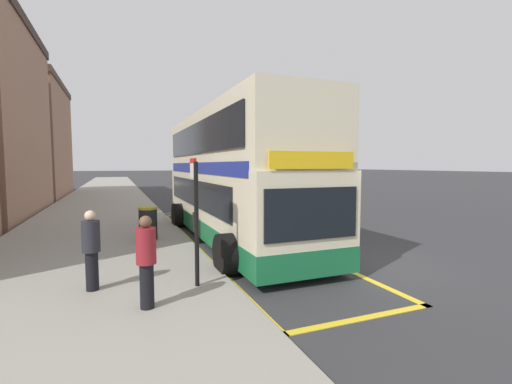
# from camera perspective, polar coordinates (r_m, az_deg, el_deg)

# --- Properties ---
(ground_plane) EXTENTS (260.00, 260.00, 0.00)m
(ground_plane) POSITION_cam_1_polar(r_m,az_deg,el_deg) (39.80, -12.86, 0.56)
(ground_plane) COLOR #333335
(pavement_near) EXTENTS (6.00, 76.00, 0.14)m
(pavement_near) POSITION_cam_1_polar(r_m,az_deg,el_deg) (39.31, -22.98, 0.37)
(pavement_near) COLOR gray
(pavement_near) RESTS_ON ground
(double_decker_bus) EXTENTS (3.24, 10.95, 4.40)m
(double_decker_bus) POSITION_cam_1_polar(r_m,az_deg,el_deg) (12.33, -4.03, 1.85)
(double_decker_bus) COLOR beige
(double_decker_bus) RESTS_ON ground
(bus_bay_markings) EXTENTS (3.13, 13.70, 0.01)m
(bus_bay_markings) POSITION_cam_1_polar(r_m,az_deg,el_deg) (12.34, -3.46, -7.80)
(bus_bay_markings) COLOR yellow
(bus_bay_markings) RESTS_ON ground
(bus_stop_sign) EXTENTS (0.09, 0.51, 2.62)m
(bus_stop_sign) POSITION_cam_1_polar(r_m,az_deg,el_deg) (7.24, -9.85, -3.01)
(bus_stop_sign) COLOR black
(bus_stop_sign) RESTS_ON pavement_near
(terrace_far) EXTENTS (7.73, 11.60, 9.49)m
(terrace_far) POSITION_cam_1_polar(r_m,az_deg,el_deg) (34.55, -35.15, 7.18)
(terrace_far) COLOR #9E7056
(terrace_far) RESTS_ON ground
(parked_car_teal_across) EXTENTS (2.09, 4.20, 1.62)m
(parked_car_teal_across) POSITION_cam_1_polar(r_m,az_deg,el_deg) (50.55, -11.60, 2.29)
(parked_car_teal_across) COLOR #196066
(parked_car_teal_across) RESTS_ON ground
(parked_car_silver_ahead) EXTENTS (2.09, 4.20, 1.62)m
(parked_car_silver_ahead) POSITION_cam_1_polar(r_m,az_deg,el_deg) (38.57, -5.69, 1.72)
(parked_car_silver_ahead) COLOR #B2B5BA
(parked_car_silver_ahead) RESTS_ON ground
(pedestrian_waiting_near_sign) EXTENTS (0.34, 0.34, 1.62)m
(pedestrian_waiting_near_sign) POSITION_cam_1_polar(r_m,az_deg,el_deg) (6.39, -17.50, -10.33)
(pedestrian_waiting_near_sign) COLOR black
(pedestrian_waiting_near_sign) RESTS_ON pavement_near
(pedestrian_further_back) EXTENTS (0.34, 0.34, 1.59)m
(pedestrian_further_back) POSITION_cam_1_polar(r_m,az_deg,el_deg) (7.66, -25.34, -8.18)
(pedestrian_further_back) COLOR black
(pedestrian_further_back) RESTS_ON pavement_near
(litter_bin) EXTENTS (0.63, 0.63, 1.09)m
(litter_bin) POSITION_cam_1_polar(r_m,az_deg,el_deg) (12.18, -17.22, -4.87)
(litter_bin) COLOR black
(litter_bin) RESTS_ON pavement_near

